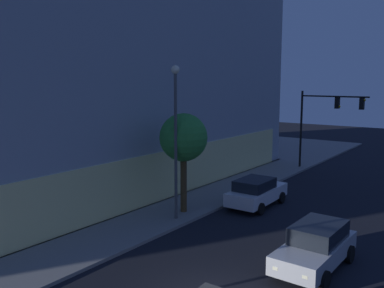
% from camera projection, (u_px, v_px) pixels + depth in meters
% --- Properties ---
extents(modern_building, '(31.05, 21.13, 21.60)m').
position_uv_depth(modern_building, '(68.00, 36.00, 31.24)').
color(modern_building, '#4C4C51').
rests_on(modern_building, ground).
extents(traffic_light_far_corner, '(0.64, 5.51, 6.41)m').
position_uv_depth(traffic_light_far_corner, '(325.00, 114.00, 33.62)').
color(traffic_light_far_corner, black).
rests_on(traffic_light_far_corner, sidewalk_corner).
extents(street_lamp_sidewalk, '(0.44, 0.44, 7.97)m').
position_uv_depth(street_lamp_sidewalk, '(176.00, 124.00, 21.33)').
color(street_lamp_sidewalk, '#4D4D4D').
rests_on(street_lamp_sidewalk, sidewalk_corner).
extents(sidewalk_tree, '(2.63, 2.63, 5.48)m').
position_uv_depth(sidewalk_tree, '(183.00, 138.00, 22.68)').
color(sidewalk_tree, '#4C381E').
rests_on(sidewalk_tree, sidewalk_corner).
extents(car_silver, '(4.70, 2.16, 1.74)m').
position_uv_depth(car_silver, '(316.00, 246.00, 16.43)').
color(car_silver, '#B7BABF').
rests_on(car_silver, ground).
extents(car_white, '(4.57, 2.16, 1.68)m').
position_uv_depth(car_white, '(256.00, 192.00, 24.63)').
color(car_white, silver).
rests_on(car_white, ground).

